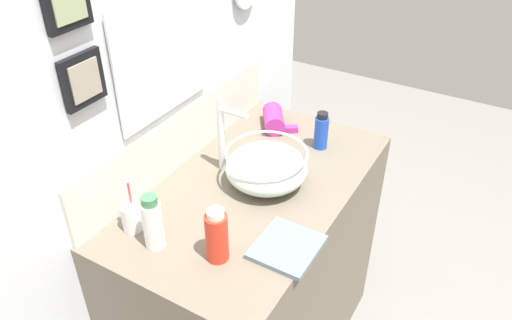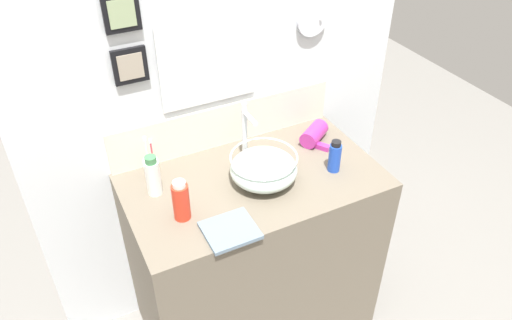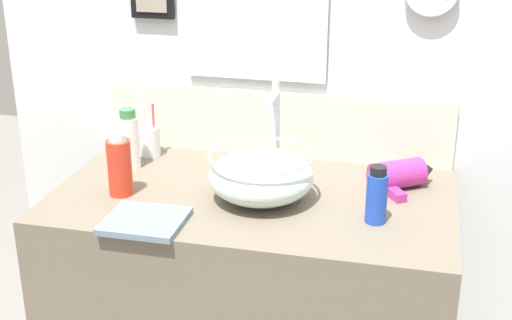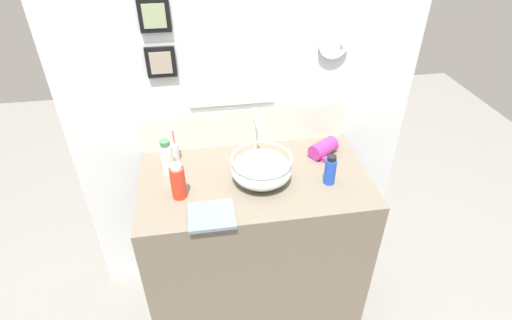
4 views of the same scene
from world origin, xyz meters
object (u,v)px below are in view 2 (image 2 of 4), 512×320
Objects in this scene: glass_bowl_sink at (264,168)px; shampoo_bottle at (153,176)px; toothbrush_cup at (151,168)px; spray_bottle at (335,157)px; faucet at (246,129)px; hair_drier at (316,133)px; hand_towel at (230,230)px; soap_dispenser at (181,201)px.

glass_bowl_sink is 0.45m from shampoo_bottle.
toothbrush_cup reaches higher than glass_bowl_sink.
glass_bowl_sink is 1.88× the size of spray_bottle.
glass_bowl_sink is 0.99× the size of faucet.
spray_bottle is (0.31, -0.23, -0.09)m from faucet.
shampoo_bottle is (-0.79, -0.03, 0.05)m from hair_drier.
spray_bottle is (0.31, -0.06, 0.00)m from glass_bowl_sink.
spray_bottle reaches higher than glass_bowl_sink.
hand_towel is (0.16, -0.45, -0.04)m from toothbrush_cup.
glass_bowl_sink is 1.40× the size of hair_drier.
faucet is 0.43m from toothbrush_cup.
faucet reaches higher than shampoo_bottle.
shampoo_bottle reaches higher than soap_dispenser.
toothbrush_cup is 1.10× the size of hand_towel.
hair_drier is 0.72m from hand_towel.
glass_bowl_sink is 1.32× the size of toothbrush_cup.
glass_bowl_sink is 0.19m from faucet.
hand_towel is (-0.25, -0.21, -0.06)m from glass_bowl_sink.
soap_dispenser reaches higher than glass_bowl_sink.
faucet is at bearing 90.00° from glass_bowl_sink.
toothbrush_cup reaches higher than hair_drier.
spray_bottle is 0.86× the size of soap_dispenser.
spray_bottle is 0.77× the size of hand_towel.
soap_dispenser is at bearing -74.84° from shampoo_bottle.
hand_towel is at bearing -165.29° from spray_bottle.
glass_bowl_sink is at bearing 168.35° from spray_bottle.
hand_towel is (-0.25, -0.38, -0.15)m from faucet.
faucet is 1.57× the size of shampoo_bottle.
toothbrush_cup is 1.18× the size of shampoo_bottle.
faucet is (-0.00, 0.17, 0.09)m from glass_bowl_sink.
soap_dispenser is at bearing 179.16° from spray_bottle.
faucet is at bearing 179.82° from hair_drier.
toothbrush_cup is (-0.77, 0.07, 0.01)m from hair_drier.
faucet is at bearing 56.78° from hand_towel.
glass_bowl_sink is 0.31m from spray_bottle.
spray_bottle is at bearing -11.65° from glass_bowl_sink.
hair_drier is (0.36, -0.00, -0.12)m from faucet.
soap_dispenser reaches higher than hair_drier.
spray_bottle is at bearing -0.84° from soap_dispenser.
hair_drier is at bearing -5.27° from toothbrush_cup.
faucet is 1.46× the size of hand_towel.
shampoo_bottle is (-0.73, 0.20, 0.02)m from spray_bottle.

